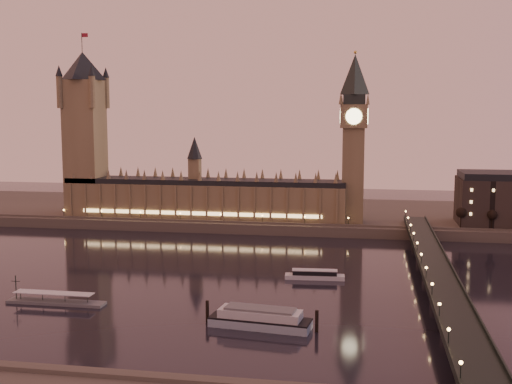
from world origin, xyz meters
TOP-DOWN VIEW (x-y plane):
  - ground at (0.00, 0.00)m, footprint 700.00×700.00m
  - far_embankment at (30.00, 165.00)m, footprint 560.00×130.00m
  - palace_of_westminster at (-40.12, 120.99)m, footprint 180.00×26.62m
  - victoria_tower at (-120.00, 121.00)m, footprint 31.68×31.68m
  - big_ben at (53.99, 120.99)m, footprint 17.68×17.68m
  - westminster_bridge at (91.61, 0.00)m, footprint 13.20×260.00m
  - bare_tree_0 at (116.43, 109.00)m, footprint 5.22×5.22m
  - bare_tree_1 at (132.45, 109.00)m, footprint 5.22×5.22m
  - cruise_boat_a at (40.75, 3.80)m, footprint 26.54×7.44m
  - moored_barge at (27.71, -63.82)m, footprint 40.15×13.72m
  - pontoon_pier at (-54.62, -50.43)m, footprint 38.82×6.47m

SIDE VIEW (x-z plane):
  - ground at x=0.00m, z-range 0.00..0.00m
  - pontoon_pier at x=-54.62m, z-range -4.06..6.29m
  - cruise_boat_a at x=40.75m, z-range -0.25..3.94m
  - far_embankment at x=30.00m, z-range 0.00..6.00m
  - moored_barge at x=27.71m, z-range -0.58..6.83m
  - westminster_bridge at x=91.61m, z-range -2.13..13.17m
  - bare_tree_0 at x=116.43m, z-range 8.59..19.21m
  - bare_tree_1 at x=132.45m, z-range 8.59..19.21m
  - palace_of_westminster at x=-40.12m, z-range -4.29..47.71m
  - big_ben at x=53.99m, z-range 11.95..115.95m
  - victoria_tower at x=-120.00m, z-range 6.79..124.79m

